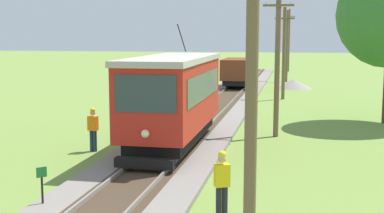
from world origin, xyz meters
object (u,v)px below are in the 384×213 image
Objects in this scene: utility_pole_near_tram at (277,61)px; track_worker at (222,181)px; second_worker at (93,127)px; utility_pole_foreground at (252,61)px; trackside_signal_marker at (42,186)px; utility_pole_mid at (284,52)px; utility_pole_distant at (289,40)px; gravel_pile at (293,84)px; red_tram at (173,97)px; freight_car at (238,71)px; utility_pole_far at (287,45)px.

track_worker is at bearing -94.81° from utility_pole_near_tram.
utility_pole_foreground is at bearing -134.43° from second_worker.
trackside_signal_marker is 0.66× the size of second_worker.
trackside_signal_marker is at bearing -102.69° from utility_pole_mid.
utility_pole_distant reaches higher than track_worker.
utility_pole_mid reaches higher than gravel_pile.
second_worker is at bearing 126.11° from utility_pole_foreground.
red_tram is 2.68× the size of gravel_pile.
freight_car is 20.69m from utility_pole_near_tram.
second_worker is at bearing -146.53° from utility_pole_near_tram.
utility_pole_distant is at bearing 80.17° from freight_car.
utility_pole_near_tram is (3.98, 3.89, 1.31)m from red_tram.
utility_pole_distant is at bearing 1.01° from second_worker.
utility_pole_foreground is at bearing 173.99° from track_worker.
second_worker is at bearing -98.45° from utility_pole_distant.
freight_car is 9.44m from utility_pole_far.
utility_pole_mid is at bearing -57.18° from freight_car.
utility_pole_distant is (0.00, 43.17, 0.53)m from utility_pole_near_tram.
second_worker is at bearing -106.47° from gravel_pile.
red_tram is 8.10m from trackside_signal_marker.
utility_pole_near_tram reaches higher than track_worker.
utility_pole_distant is at bearing 91.95° from gravel_pile.
freight_car is at bearing 96.55° from utility_pole_foreground.
utility_pole_distant is 55.21m from trackside_signal_marker.
red_tram is 4.79× the size of second_worker.
second_worker is at bearing 19.25° from track_worker.
utility_pole_distant is at bearing 90.00° from utility_pole_near_tram.
trackside_signal_marker is at bearing -103.13° from red_tram.
freight_car is 23.43m from utility_pole_distant.
trackside_signal_marker is at bearing -101.01° from gravel_pile.
freight_car is (-0.00, 24.10, -0.64)m from red_tram.
gravel_pile is (0.73, 36.26, -3.78)m from utility_pole_foreground.
utility_pole_foreground is at bearing -83.45° from freight_car.
utility_pole_distant is (3.98, 22.96, 2.48)m from freight_car.
utility_pole_near_tram reaches higher than freight_car.
utility_pole_foreground is 28.51m from utility_pole_mid.
utility_pole_foreground is at bearing -69.37° from red_tram.
trackside_signal_marker is (-5.78, -25.68, -2.74)m from utility_pole_mid.
freight_car is at bearing 101.14° from utility_pole_near_tram.
utility_pole_far reaches higher than utility_pole_mid.
freight_car is at bearing -115.60° from utility_pole_far.
utility_pole_distant is at bearing -24.38° from track_worker.
utility_pole_near_tram is at bearing -28.18° from track_worker.
utility_pole_distant is (0.00, 57.62, -0.17)m from utility_pole_foreground.
utility_pole_mid is 14.47m from utility_pole_far.
freight_car reaches higher than gravel_pile.
second_worker is (-3.13, -24.91, -0.57)m from freight_car.
gravel_pile is (4.71, 1.60, -1.13)m from freight_car.
gravel_pile is at bearing -83.82° from utility_pole_far.
trackside_signal_marker is 0.37× the size of gravel_pile.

